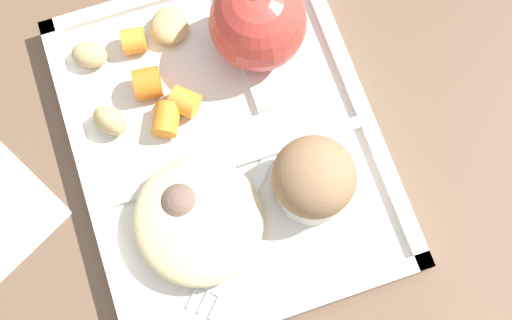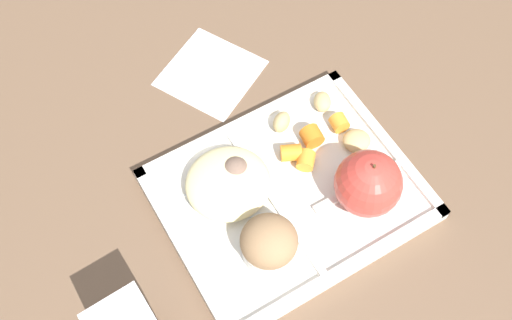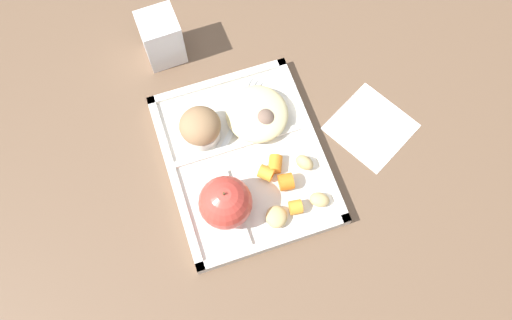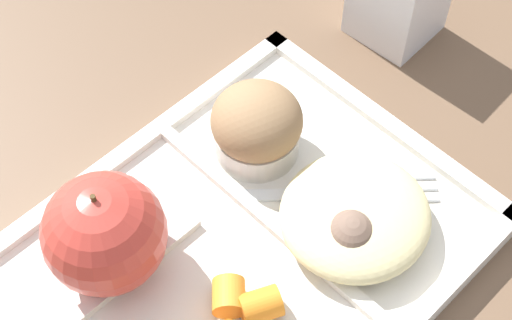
{
  "view_description": "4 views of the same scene",
  "coord_description": "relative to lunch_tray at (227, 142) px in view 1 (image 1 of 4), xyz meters",
  "views": [
    {
      "loc": [
        0.19,
        -0.04,
        0.59
      ],
      "look_at": [
        0.04,
        0.02,
        0.05
      ],
      "focal_mm": 48.79,
      "sensor_mm": 36.0,
      "label": 1
    },
    {
      "loc": [
        0.22,
        0.28,
        0.73
      ],
      "look_at": [
        0.02,
        -0.05,
        0.05
      ],
      "focal_mm": 43.14,
      "sensor_mm": 36.0,
      "label": 2
    },
    {
      "loc": [
        -0.32,
        0.09,
        0.84
      ],
      "look_at": [
        -0.02,
        -0.01,
        0.05
      ],
      "focal_mm": 36.7,
      "sensor_mm": 36.0,
      "label": 3
    },
    {
      "loc": [
        -0.19,
        -0.2,
        0.52
      ],
      "look_at": [
        0.03,
        0.02,
        0.06
      ],
      "focal_mm": 55.05,
      "sensor_mm": 36.0,
      "label": 4
    }
  ],
  "objects": [
    {
      "name": "potato_chunk_golden",
      "position": [
        -0.11,
        -0.09,
        0.02
      ],
      "size": [
        0.04,
        0.04,
        0.02
      ],
      "primitive_type": "ellipsoid",
      "rotation": [
        0.0,
        0.0,
        2.62
      ],
      "color": "tan",
      "rests_on": "lunch_tray"
    },
    {
      "name": "carrot_slice_small",
      "position": [
        -0.04,
        -0.02,
        0.02
      ],
      "size": [
        0.03,
        0.03,
        0.02
      ],
      "primitive_type": "cylinder",
      "rotation": [
        0.0,
        1.57,
        3.96
      ],
      "color": "orange",
      "rests_on": "lunch_tray"
    },
    {
      "name": "ground",
      "position": [
        0.0,
        -0.0,
        -0.01
      ],
      "size": [
        6.0,
        6.0,
        0.0
      ],
      "primitive_type": "plane",
      "color": "brown"
    },
    {
      "name": "carrot_slice_diagonal",
      "position": [
        -0.03,
        -0.04,
        0.02
      ],
      "size": [
        0.03,
        0.03,
        0.02
      ],
      "primitive_type": "cylinder",
      "rotation": [
        0.0,
        1.57,
        5.84
      ],
      "color": "orange",
      "rests_on": "lunch_tray"
    },
    {
      "name": "bran_muffin",
      "position": [
        0.06,
        0.06,
        0.04
      ],
      "size": [
        0.07,
        0.07,
        0.06
      ],
      "color": "silver",
      "rests_on": "lunch_tray"
    },
    {
      "name": "plastic_fork",
      "position": [
        0.09,
        -0.02,
        0.01
      ],
      "size": [
        0.13,
        0.12,
        0.0
      ],
      "color": "silver",
      "rests_on": "lunch_tray"
    },
    {
      "name": "lunch_tray",
      "position": [
        0.0,
        0.0,
        0.0
      ],
      "size": [
        0.32,
        0.26,
        0.02
      ],
      "color": "silver",
      "rests_on": "ground"
    },
    {
      "name": "green_apple",
      "position": [
        -0.08,
        0.06,
        0.05
      ],
      "size": [
        0.09,
        0.09,
        0.09
      ],
      "color": "#C63D33",
      "rests_on": "lunch_tray"
    },
    {
      "name": "meatball_center",
      "position": [
        0.07,
        -0.04,
        0.02
      ],
      "size": [
        0.03,
        0.03,
        0.03
      ],
      "primitive_type": "sphere",
      "color": "brown",
      "rests_on": "lunch_tray"
    },
    {
      "name": "potato_chunk_corner",
      "position": [
        -0.12,
        -0.02,
        0.02
      ],
      "size": [
        0.05,
        0.05,
        0.02
      ],
      "primitive_type": "ellipsoid",
      "rotation": [
        0.0,
        0.0,
        5.92
      ],
      "color": "tan",
      "rests_on": "lunch_tray"
    },
    {
      "name": "potato_chunk_wedge",
      "position": [
        -0.04,
        -0.09,
        0.02
      ],
      "size": [
        0.04,
        0.04,
        0.03
      ],
      "primitive_type": "ellipsoid",
      "rotation": [
        0.0,
        0.0,
        3.77
      ],
      "color": "tan",
      "rests_on": "lunch_tray"
    },
    {
      "name": "egg_noodle_pile",
      "position": [
        0.06,
        -0.04,
        0.02
      ],
      "size": [
        0.11,
        0.11,
        0.03
      ],
      "primitive_type": "ellipsoid",
      "color": "beige",
      "rests_on": "lunch_tray"
    },
    {
      "name": "meatball_front",
      "position": [
        0.05,
        -0.05,
        0.03
      ],
      "size": [
        0.04,
        0.04,
        0.04
      ],
      "primitive_type": "sphere",
      "color": "#755B4C",
      "rests_on": "lunch_tray"
    },
    {
      "name": "carrot_slice_tilted",
      "position": [
        -0.07,
        -0.05,
        0.02
      ],
      "size": [
        0.03,
        0.03,
        0.03
      ],
      "primitive_type": "cylinder",
      "rotation": [
        0.0,
        1.57,
        1.46
      ],
      "color": "orange",
      "rests_on": "lunch_tray"
    },
    {
      "name": "carrot_slice_back",
      "position": [
        -0.11,
        -0.05,
        0.02
      ],
      "size": [
        0.03,
        0.02,
        0.02
      ],
      "primitive_type": "cylinder",
      "rotation": [
        0.0,
        1.57,
        1.44
      ],
      "color": "orange",
      "rests_on": "lunch_tray"
    }
  ]
}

